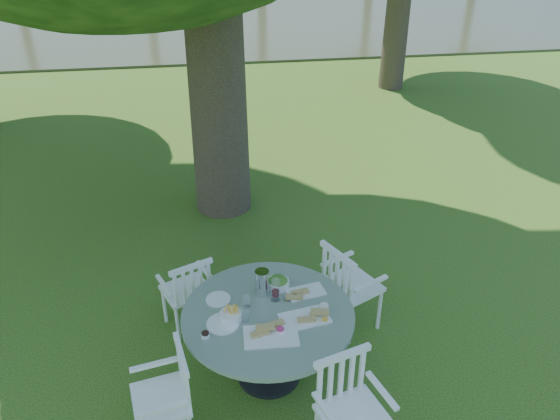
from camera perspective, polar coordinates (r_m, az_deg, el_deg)
The scene contains 7 objects.
ground at distance 6.05m, azimuth 0.28°, elevation -7.92°, with size 140.00×140.00×0.00m, color #21440E.
table at distance 4.69m, azimuth -1.24°, elevation -11.89°, with size 1.44×1.44×0.72m.
chair_ne at distance 5.23m, azimuth 6.84°, elevation -7.55°, with size 0.61×0.62×0.94m.
chair_nw at distance 5.28m, azimuth -9.45°, elevation -8.22°, with size 0.55×0.53×0.84m.
chair_sw at distance 4.38m, azimuth -11.30°, elevation -18.07°, with size 0.49×0.51×0.88m.
chair_se at distance 4.24m, azimuth 7.07°, elevation -19.20°, with size 0.56×0.54×0.91m.
tableware at distance 4.63m, azimuth -1.62°, elevation -9.61°, with size 1.10×0.85×0.24m.
Camera 1 is at (-0.74, -4.70, 3.74)m, focal length 35.00 mm.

